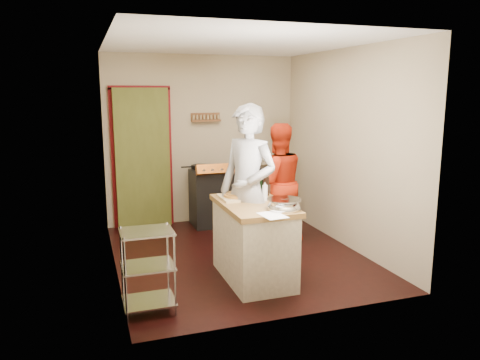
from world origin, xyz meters
name	(u,v)px	position (x,y,z in m)	size (l,w,h in m)	color
floor	(238,255)	(0.00, 0.00, 0.00)	(3.50, 3.50, 0.00)	black
back_wall	(162,152)	(-0.64, 1.78, 1.13)	(3.00, 0.44, 2.60)	tan
left_wall	(111,159)	(-1.50, 0.00, 1.30)	(0.04, 3.50, 2.60)	tan
right_wall	(345,149)	(1.50, 0.00, 1.30)	(0.04, 3.50, 2.60)	tan
ceiling	(237,42)	(0.00, 0.00, 2.61)	(3.00, 3.50, 0.02)	white
stove	(212,197)	(0.05, 1.42, 0.45)	(0.60, 0.63, 1.00)	black
wire_shelving	(148,267)	(-1.28, -1.20, 0.44)	(0.48, 0.40, 0.80)	silver
island	(254,239)	(-0.07, -0.79, 0.46)	(0.70, 1.28, 1.18)	beige
person_stripe	(248,192)	(-0.10, -0.65, 0.96)	(0.70, 0.46, 1.92)	#AAAAAF
person_red	(277,183)	(0.71, 0.42, 0.81)	(0.79, 0.62, 1.63)	red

